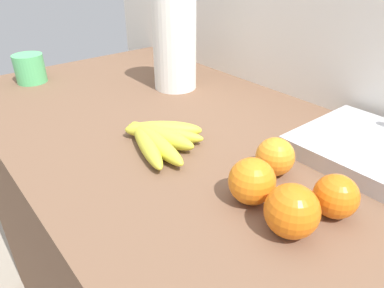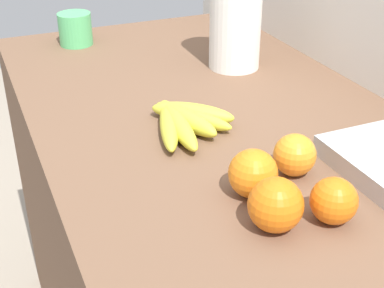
{
  "view_description": "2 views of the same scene",
  "coord_description": "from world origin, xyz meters",
  "views": [
    {
      "loc": [
        0.45,
        -0.44,
        1.25
      ],
      "look_at": [
        0.0,
        -0.07,
        0.92
      ],
      "focal_mm": 32.93,
      "sensor_mm": 36.0,
      "label": 1
    },
    {
      "loc": [
        0.78,
        -0.44,
        1.37
      ],
      "look_at": [
        0.03,
        -0.12,
        0.92
      ],
      "focal_mm": 51.5,
      "sensor_mm": 36.0,
      "label": 2
    }
  ],
  "objects": [
    {
      "name": "orange_back_left",
      "position": [
        0.26,
        -0.0,
        0.92
      ],
      "size": [
        0.07,
        0.07,
        0.07
      ],
      "primitive_type": "sphere",
      "color": "orange",
      "rests_on": "counter"
    },
    {
      "name": "wall_back",
      "position": [
        0.0,
        0.39,
        0.65
      ],
      "size": [
        2.01,
        0.06,
        1.3
      ],
      "primitive_type": "cube",
      "color": "silver",
      "rests_on": "ground"
    },
    {
      "name": "orange_right",
      "position": [
        0.13,
        0.02,
        0.92
      ],
      "size": [
        0.07,
        0.07,
        0.07
      ],
      "primitive_type": "sphere",
      "color": "orange",
      "rests_on": "counter"
    },
    {
      "name": "banana_bunch",
      "position": [
        -0.1,
        -0.09,
        0.9
      ],
      "size": [
        0.21,
        0.18,
        0.04
      ],
      "color": "gold",
      "rests_on": "counter"
    },
    {
      "name": "mug",
      "position": [
        -0.67,
        -0.16,
        0.93
      ],
      "size": [
        0.09,
        0.09,
        0.09
      ],
      "primitive_type": "cylinder",
      "color": "#56BF71",
      "rests_on": "counter"
    },
    {
      "name": "orange_front",
      "position": [
        0.15,
        -0.07,
        0.92
      ],
      "size": [
        0.08,
        0.08,
        0.08
      ],
      "primitive_type": "sphere",
      "color": "orange",
      "rests_on": "counter"
    },
    {
      "name": "paper_towel_roll",
      "position": [
        -0.35,
        0.15,
        1.02
      ],
      "size": [
        0.12,
        0.12,
        0.3
      ],
      "color": "white",
      "rests_on": "counter"
    },
    {
      "name": "orange_far_right",
      "position": [
        0.24,
        -0.09,
        0.92
      ],
      "size": [
        0.08,
        0.08,
        0.08
      ],
      "primitive_type": "sphere",
      "color": "orange",
      "rests_on": "counter"
    }
  ]
}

